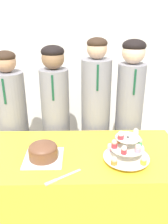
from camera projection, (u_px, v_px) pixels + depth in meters
name	position (u px, v px, depth m)	size (l,w,h in m)	color
wall_back	(73.00, 44.00, 2.70)	(9.00, 0.06, 2.70)	silver
table	(71.00, 192.00, 1.89)	(1.65, 0.70, 0.73)	yellow
round_cake	(43.00, 151.00, 1.65)	(0.27, 0.27, 0.13)	white
cake_knife	(58.00, 179.00, 1.46)	(0.23, 0.16, 0.01)	silver
cupcake_stand	(127.00, 148.00, 1.60)	(0.32, 0.32, 0.25)	silver
student_0	(14.00, 128.00, 2.26)	(0.28, 0.28, 1.39)	gray
student_1	(56.00, 124.00, 2.25)	(0.26, 0.26, 1.43)	gray
student_2	(95.00, 122.00, 2.25)	(0.27, 0.27, 1.50)	gray
student_3	(128.00, 120.00, 2.25)	(0.25, 0.25, 1.48)	gray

